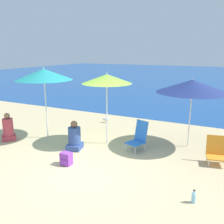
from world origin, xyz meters
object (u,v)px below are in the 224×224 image
Objects in this scene: beach_umbrella_teal at (44,74)px; backpack_purple at (66,159)px; beach_umbrella_lime at (107,79)px; person_seated_near at (75,138)px; beach_chair_blue at (139,136)px; beach_umbrella_navy at (192,86)px; person_seated_far at (8,129)px; beach_chair_orange at (217,151)px; water_bottle at (194,198)px; seagull at (106,119)px.

beach_umbrella_teal is 3.02m from backpack_purple.
beach_umbrella_lime is 2.54× the size of person_seated_near.
beach_chair_blue is 1.00× the size of person_seated_near.
beach_umbrella_navy reaches higher than backpack_purple.
person_seated_far reaches higher than beach_chair_blue.
person_seated_near reaches higher than backpack_purple.
beach_umbrella_teal is 3.26× the size of beach_chair_orange.
beach_umbrella_navy reaches higher than beach_chair_blue.
beach_umbrella_teal reaches higher than person_seated_far.
beach_umbrella_teal reaches higher than beach_umbrella_lime.
beach_chair_orange is 0.79× the size of person_seated_far.
beach_umbrella_teal is 1.06× the size of beach_umbrella_lime.
beach_umbrella_teal is 7.07× the size of backpack_purple.
beach_chair_blue reaches higher than water_bottle.
seagull is (-1.13, 2.03, -1.90)m from beach_umbrella_lime.
beach_chair_orange reaches higher than water_bottle.
beach_chair_orange reaches higher than seagull.
person_seated_far is at bearing -158.91° from beach_umbrella_navy.
water_bottle is (6.01, -0.89, -0.27)m from person_seated_far.
beach_chair_blue reaches higher than person_seated_near.
backpack_purple is at bearing -133.32° from beach_umbrella_navy.
beach_umbrella_navy is 3.77m from person_seated_near.
beach_umbrella_lime is at bearing 145.16° from water_bottle.
beach_chair_blue is 2.77m from water_bottle.
person_seated_far is at bearing 167.00° from backpack_purple.
beach_umbrella_lime reaches higher than backpack_purple.
seagull is (-4.34, 2.02, -0.21)m from beach_chair_orange.
beach_umbrella_navy is 4.10m from backpack_purple.
beach_umbrella_navy is 2.91× the size of beach_chair_orange.
seagull is (1.90, 3.22, -0.23)m from person_seated_far.
beach_chair_orange is 2.65× the size of water_bottle.
beach_umbrella_navy is 5.94m from person_seated_far.
beach_umbrella_lime is (-2.34, -0.88, 0.18)m from beach_umbrella_navy.
seagull is at bearing 119.03° from beach_umbrella_lime.
beach_umbrella_teal reaches higher than seagull.
beach_chair_blue is at bearing 10.14° from person_seated_near.
seagull is (-4.11, 4.11, 0.03)m from water_bottle.
beach_umbrella_navy is at bearing 62.68° from person_seated_far.
beach_chair_orange is 6.35m from person_seated_far.
beach_chair_blue is at bearing -43.60° from seagull.
beach_umbrella_teal is at bearing 79.12° from person_seated_far.
beach_umbrella_navy is 0.89× the size of beach_umbrella_teal.
water_bottle is (-0.23, -2.08, -0.24)m from beach_chair_orange.
person_seated_far reaches higher than seagull.
water_bottle is at bearing -44.97° from seagull.
beach_chair_orange is at bearing 0.11° from beach_umbrella_lime.
person_seated_near is 2.63× the size of backpack_purple.
seagull is (-3.47, 1.15, -1.72)m from beach_umbrella_navy.
person_seated_near is 0.96× the size of person_seated_far.
beach_umbrella_navy is 4.04m from seagull.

